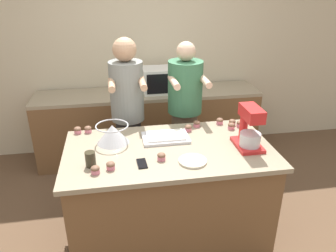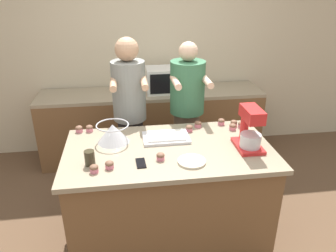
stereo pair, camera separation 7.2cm
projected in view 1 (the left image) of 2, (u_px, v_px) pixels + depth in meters
name	position (u px, v px, depth m)	size (l,w,h in m)	color
ground_plane	(169.00, 234.00, 3.09)	(16.00, 16.00, 0.00)	brown
back_wall	(144.00, 50.00, 4.24)	(10.00, 0.06, 2.70)	beige
island_counter	(169.00, 193.00, 2.90)	(1.72, 0.95, 0.92)	brown
back_counter	(149.00, 124.00, 4.30)	(2.80, 0.60, 0.89)	brown
person_left	(128.00, 117.00, 3.36)	(0.35, 0.51, 1.70)	#232328
person_right	(185.00, 117.00, 3.47)	(0.36, 0.52, 1.65)	brown
stand_mixer	(249.00, 130.00, 2.67)	(0.20, 0.30, 0.36)	red
mixing_bowl	(112.00, 133.00, 2.77)	(0.28, 0.28, 0.16)	#BCBCC1
baking_tray	(165.00, 137.00, 2.86)	(0.40, 0.26, 0.04)	silver
microwave_oven	(161.00, 80.00, 4.07)	(0.45, 0.35, 0.30)	silver
cell_phone	(142.00, 163.00, 2.48)	(0.08, 0.15, 0.01)	black
drinking_glass	(90.00, 159.00, 2.43)	(0.08, 0.08, 0.12)	#332D1E
small_plate	(193.00, 161.00, 2.50)	(0.22, 0.22, 0.02)	beige
cupcake_0	(95.00, 170.00, 2.35)	(0.06, 0.06, 0.06)	#D17084
cupcake_1	(111.00, 166.00, 2.40)	(0.06, 0.06, 0.06)	#D17084
cupcake_2	(161.00, 157.00, 2.52)	(0.06, 0.06, 0.06)	#D17084
cupcake_3	(88.00, 129.00, 2.98)	(0.06, 0.06, 0.06)	#D17084
cupcake_4	(220.00, 121.00, 3.15)	(0.06, 0.06, 0.06)	#D17084
cupcake_5	(231.00, 126.00, 3.04)	(0.06, 0.06, 0.06)	#D17084
cupcake_6	(78.00, 130.00, 2.96)	(0.06, 0.06, 0.06)	#D17084
cupcake_7	(188.00, 128.00, 3.00)	(0.06, 0.06, 0.06)	#D17084
cupcake_8	(232.00, 122.00, 3.12)	(0.06, 0.06, 0.06)	#D17084
cupcake_9	(197.00, 124.00, 3.09)	(0.06, 0.06, 0.06)	#D17084
cupcake_10	(240.00, 124.00, 3.09)	(0.06, 0.06, 0.06)	#D17084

